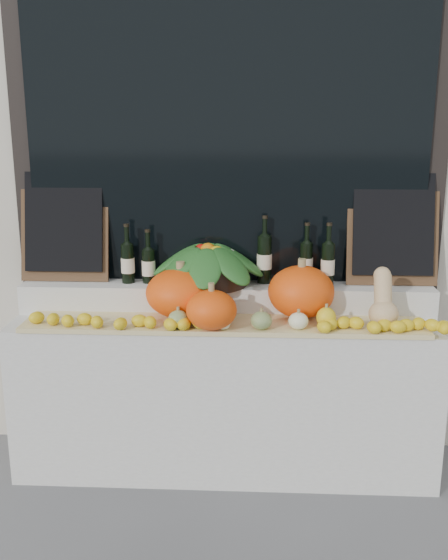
# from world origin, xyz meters

# --- Properties ---
(storefront_facade) EXTENTS (7.00, 0.94, 4.50)m
(storefront_facade) POSITION_xyz_m (0.00, 2.25, 2.25)
(storefront_facade) COLOR beige
(storefront_facade) RESTS_ON ground
(display_sill) EXTENTS (2.30, 0.55, 0.88)m
(display_sill) POSITION_xyz_m (0.00, 1.52, 0.44)
(display_sill) COLOR silver
(display_sill) RESTS_ON ground
(rear_tier) EXTENTS (2.30, 0.25, 0.16)m
(rear_tier) POSITION_xyz_m (0.00, 1.68, 0.96)
(rear_tier) COLOR silver
(rear_tier) RESTS_ON display_sill
(straw_bedding) EXTENTS (2.10, 0.32, 0.02)m
(straw_bedding) POSITION_xyz_m (0.00, 1.40, 0.89)
(straw_bedding) COLOR tan
(straw_bedding) RESTS_ON display_sill
(pumpkin_left) EXTENTS (0.49, 0.49, 0.26)m
(pumpkin_left) POSITION_xyz_m (-0.23, 1.49, 1.04)
(pumpkin_left) COLOR #FD530D
(pumpkin_left) RESTS_ON straw_bedding
(pumpkin_right) EXTENTS (0.44, 0.44, 0.28)m
(pumpkin_right) POSITION_xyz_m (0.41, 1.51, 1.04)
(pumpkin_right) COLOR #FD530D
(pumpkin_right) RESTS_ON straw_bedding
(pumpkin_center) EXTENTS (0.31, 0.31, 0.20)m
(pumpkin_center) POSITION_xyz_m (-0.06, 1.29, 1.01)
(pumpkin_center) COLOR #FD530D
(pumpkin_center) RESTS_ON straw_bedding
(butternut_squash) EXTENTS (0.15, 0.21, 0.29)m
(butternut_squash) POSITION_xyz_m (0.82, 1.39, 1.03)
(butternut_squash) COLOR tan
(butternut_squash) RESTS_ON straw_bedding
(decorative_gourds) EXTENTS (0.85, 0.16, 0.14)m
(decorative_gourds) POSITION_xyz_m (0.13, 1.30, 0.95)
(decorative_gourds) COLOR #2E5C1B
(decorative_gourds) RESTS_ON straw_bedding
(lemon_heap) EXTENTS (2.20, 0.16, 0.06)m
(lemon_heap) POSITION_xyz_m (0.00, 1.29, 0.94)
(lemon_heap) COLOR yellow
(lemon_heap) RESTS_ON straw_bedding
(produce_bowl) EXTENTS (0.66, 0.66, 0.25)m
(produce_bowl) POSITION_xyz_m (-0.10, 1.66, 1.16)
(produce_bowl) COLOR black
(produce_bowl) RESTS_ON rear_tier
(wine_bottle_far_left) EXTENTS (0.08, 0.08, 0.34)m
(wine_bottle_far_left) POSITION_xyz_m (-0.55, 1.68, 1.16)
(wine_bottle_far_left) COLOR black
(wine_bottle_far_left) RESTS_ON rear_tier
(wine_bottle_near_left) EXTENTS (0.08, 0.08, 0.30)m
(wine_bottle_near_left) POSITION_xyz_m (-0.44, 1.69, 1.14)
(wine_bottle_near_left) COLOR black
(wine_bottle_near_left) RESTS_ON rear_tier
(wine_bottle_tall) EXTENTS (0.08, 0.08, 0.38)m
(wine_bottle_tall) POSITION_xyz_m (0.21, 1.71, 1.18)
(wine_bottle_tall) COLOR black
(wine_bottle_tall) RESTS_ON rear_tier
(wine_bottle_near_right) EXTENTS (0.08, 0.08, 0.35)m
(wine_bottle_near_right) POSITION_xyz_m (0.45, 1.71, 1.16)
(wine_bottle_near_right) COLOR black
(wine_bottle_near_right) RESTS_ON rear_tier
(wine_bottle_far_right) EXTENTS (0.08, 0.08, 0.36)m
(wine_bottle_far_right) POSITION_xyz_m (0.56, 1.65, 1.17)
(wine_bottle_far_right) COLOR black
(wine_bottle_far_right) RESTS_ON rear_tier
(chalkboard_left) EXTENTS (0.50, 0.15, 0.61)m
(chalkboard_left) POSITION_xyz_m (-0.92, 1.74, 1.36)
(chalkboard_left) COLOR #4C331E
(chalkboard_left) RESTS_ON rear_tier
(chalkboard_right) EXTENTS (0.50, 0.15, 0.61)m
(chalkboard_right) POSITION_xyz_m (0.92, 1.74, 1.36)
(chalkboard_right) COLOR #4C331E
(chalkboard_right) RESTS_ON rear_tier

